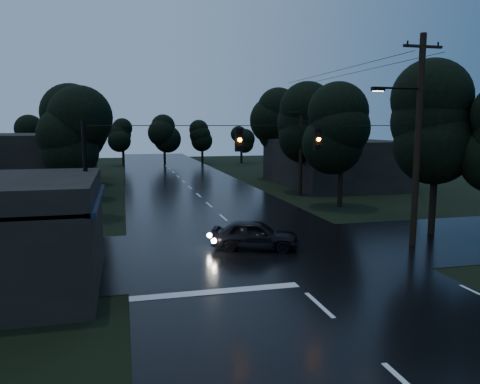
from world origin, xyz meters
name	(u,v)px	position (x,y,z in m)	size (l,w,h in m)	color
main_road	(198,195)	(0.00, 30.00, 0.00)	(12.00, 120.00, 0.02)	black
cross_street	(259,250)	(0.00, 12.00, 0.00)	(60.00, 9.00, 0.02)	black
building_far_right	(332,162)	(14.00, 34.00, 2.20)	(10.00, 14.00, 4.40)	black
building_far_left	(38,160)	(-14.00, 40.00, 2.50)	(10.00, 16.00, 5.00)	black
utility_pole_main	(416,137)	(7.41, 11.00, 5.26)	(3.50, 0.30, 10.00)	black
utility_pole_far	(301,149)	(8.30, 28.00, 3.88)	(2.00, 0.30, 7.50)	black
anchor_pole_left	(87,196)	(-7.50, 11.00, 3.00)	(0.18, 0.18, 6.00)	black
span_signals	(278,138)	(0.56, 10.99, 5.24)	(15.00, 0.37, 1.12)	black
tree_corner_near	(437,122)	(10.00, 13.00, 5.99)	(4.48, 4.48, 9.44)	black
tree_left_a	(72,135)	(-9.00, 22.00, 5.24)	(3.92, 3.92, 8.26)	black
tree_left_b	(75,128)	(-9.60, 30.00, 5.62)	(4.20, 4.20, 8.85)	black
tree_left_c	(78,124)	(-10.20, 40.00, 5.99)	(4.48, 4.48, 9.44)	black
tree_right_a	(342,128)	(9.00, 22.00, 5.62)	(4.20, 4.20, 8.85)	black
tree_right_b	(307,123)	(9.60, 30.00, 5.99)	(4.48, 4.48, 9.44)	black
tree_right_c	(277,120)	(10.20, 40.00, 6.37)	(4.76, 4.76, 10.03)	black
car	(255,235)	(-0.10, 12.29, 0.70)	(1.65, 4.10, 1.40)	black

